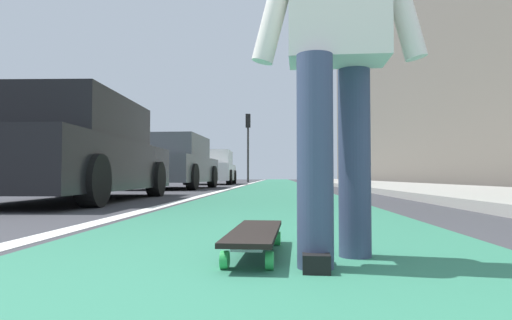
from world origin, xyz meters
The scene contains 12 objects.
ground_plane centered at (10.00, 0.00, 0.00)m, with size 80.00×80.00×0.00m, color #38383D.
bike_lane_paint centered at (24.00, 0.00, 0.00)m, with size 56.00×2.32×0.00m, color #2D7256.
lane_stripe_white centered at (20.00, 1.31, 0.00)m, with size 52.00×0.16×0.01m, color silver.
sidewalk_curb centered at (18.00, -3.60, 0.06)m, with size 52.00×3.20×0.11m, color #9E9B93.
building_facade centered at (22.00, -6.33, 6.06)m, with size 40.00×1.20×12.13m, color #6D6459.
skateboard centered at (0.87, 0.05, 0.09)m, with size 0.85×0.24×0.11m.
skater_person centered at (0.72, -0.30, 0.94)m, with size 0.45×0.72×1.64m.
parked_car_near centered at (5.17, 2.87, 0.70)m, with size 4.56×1.91×1.46m.
parked_car_mid centered at (11.49, 2.91, 0.73)m, with size 4.40×2.05×1.50m.
parked_car_far centered at (18.42, 2.87, 0.71)m, with size 4.21×2.09×1.48m.
traffic_light centered at (25.12, 1.71, 2.80)m, with size 0.33×0.28×4.04m.
pedestrian_distant centered at (14.69, -3.00, 0.85)m, with size 0.42×0.65×1.49m.
Camera 1 is at (-1.12, -0.05, 0.35)m, focal length 31.36 mm.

